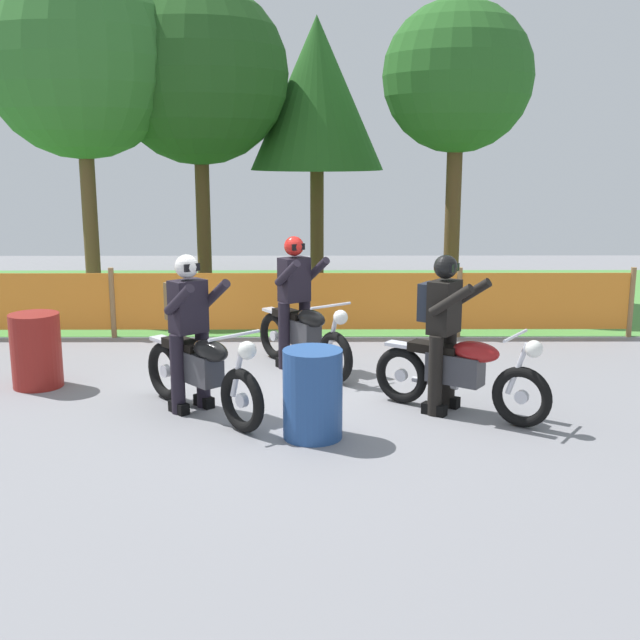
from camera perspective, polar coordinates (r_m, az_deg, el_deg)
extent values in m
cube|color=gray|center=(9.23, -3.07, -5.31)|extent=(24.00, 24.00, 0.02)
cube|color=#4C8C3D|center=(15.12, -2.00, 1.69)|extent=(24.00, 6.60, 0.01)
cylinder|color=olive|center=(12.16, -14.67, 1.19)|extent=(0.08, 0.08, 1.05)
cylinder|color=olive|center=(11.79, -2.47, 1.25)|extent=(0.08, 0.08, 1.05)
cylinder|color=olive|center=(11.97, 9.93, 1.24)|extent=(0.08, 0.08, 1.05)
cylinder|color=olive|center=(12.68, 21.44, 1.19)|extent=(0.08, 0.08, 1.05)
cube|color=orange|center=(12.53, -20.38, 1.24)|extent=(2.49, 0.02, 0.85)
cube|color=orange|center=(11.90, -8.67, 1.32)|extent=(2.49, 0.02, 0.85)
cube|color=orange|center=(11.80, 3.78, 1.35)|extent=(2.49, 0.02, 0.85)
cube|color=orange|center=(12.26, 15.86, 1.31)|extent=(2.49, 0.02, 0.85)
cylinder|color=brown|center=(15.53, -16.19, 7.22)|extent=(0.28, 0.28, 3.09)
sphere|color=#33702D|center=(15.56, -16.82, 17.42)|extent=(3.50, 3.50, 3.50)
cylinder|color=brown|center=(15.89, -8.38, 7.44)|extent=(0.28, 0.28, 2.95)
sphere|color=#23511E|center=(15.89, -8.69, 17.07)|extent=(3.41, 3.41, 3.41)
cylinder|color=brown|center=(16.64, -0.22, 6.71)|extent=(0.28, 0.28, 2.34)
cone|color=#286023|center=(16.59, -0.23, 15.95)|extent=(2.72, 2.72, 3.02)
cylinder|color=brown|center=(14.74, 9.50, 7.28)|extent=(0.28, 0.28, 3.08)
sphere|color=#286023|center=(14.75, 9.85, 16.86)|extent=(2.65, 2.65, 2.65)
torus|color=black|center=(8.28, 14.28, -5.38)|extent=(0.58, 0.45, 0.63)
cylinder|color=silver|center=(8.28, 14.28, -5.38)|extent=(0.15, 0.13, 0.14)
torus|color=black|center=(8.83, 5.86, -3.96)|extent=(0.58, 0.45, 0.63)
cylinder|color=silver|center=(8.83, 5.86, -3.96)|extent=(0.15, 0.13, 0.14)
cube|color=#38383D|center=(8.50, 9.67, -3.46)|extent=(0.62, 0.53, 0.32)
ellipsoid|color=maroon|center=(8.36, 11.13, -2.26)|extent=(0.56, 0.49, 0.22)
cube|color=black|center=(8.56, 8.22, -2.01)|extent=(0.58, 0.49, 0.10)
cube|color=silver|center=(8.74, 5.91, -1.79)|extent=(0.38, 0.33, 0.04)
cylinder|color=silver|center=(8.22, 14.00, -3.41)|extent=(0.22, 0.18, 0.56)
sphere|color=white|center=(8.12, 15.12, -2.03)|extent=(0.25, 0.25, 0.18)
cylinder|color=silver|center=(8.16, 13.86, -1.10)|extent=(0.37, 0.50, 0.03)
cylinder|color=silver|center=(8.81, 8.25, -4.49)|extent=(0.48, 0.37, 0.07)
torus|color=black|center=(7.93, -5.62, -5.76)|extent=(0.52, 0.56, 0.65)
cylinder|color=silver|center=(7.93, -5.62, -5.76)|extent=(0.14, 0.15, 0.14)
torus|color=black|center=(9.07, -11.03, -3.62)|extent=(0.52, 0.56, 0.65)
cylinder|color=silver|center=(9.07, -11.03, -3.62)|extent=(0.14, 0.15, 0.14)
cube|color=#38383D|center=(8.48, -8.74, -3.36)|extent=(0.59, 0.62, 0.33)
ellipsoid|color=black|center=(8.23, -7.89, -2.19)|extent=(0.54, 0.56, 0.22)
cube|color=black|center=(8.64, -9.72, -1.77)|extent=(0.55, 0.57, 0.10)
cube|color=silver|center=(8.98, -11.12, -1.42)|extent=(0.37, 0.38, 0.04)
cylinder|color=silver|center=(7.89, -5.93, -3.61)|extent=(0.20, 0.21, 0.58)
sphere|color=white|center=(7.70, -5.25, -2.19)|extent=(0.26, 0.26, 0.18)
cylinder|color=silver|center=(7.84, -6.17, -1.11)|extent=(0.48, 0.43, 0.03)
cylinder|color=silver|center=(8.87, -9.02, -4.34)|extent=(0.43, 0.47, 0.07)
torus|color=black|center=(9.55, 1.11, -2.68)|extent=(0.45, 0.57, 0.62)
cylinder|color=silver|center=(9.55, 1.11, -2.68)|extent=(0.13, 0.15, 0.14)
torus|color=black|center=(10.64, -3.30, -1.14)|extent=(0.45, 0.57, 0.62)
cylinder|color=silver|center=(10.64, -3.30, -1.14)|extent=(0.13, 0.15, 0.14)
cube|color=#38383D|center=(10.08, -1.38, -0.85)|extent=(0.53, 0.61, 0.31)
ellipsoid|color=black|center=(9.85, -0.65, 0.13)|extent=(0.48, 0.55, 0.21)
cube|color=black|center=(10.24, -2.15, 0.41)|extent=(0.49, 0.57, 0.10)
cube|color=silver|center=(10.56, -3.33, 0.66)|extent=(0.33, 0.38, 0.04)
cylinder|color=silver|center=(9.52, 0.91, -0.96)|extent=(0.18, 0.22, 0.56)
sphere|color=white|center=(9.35, 1.49, 0.20)|extent=(0.24, 0.24, 0.18)
cylinder|color=silver|center=(9.48, 0.78, 1.03)|extent=(0.50, 0.36, 0.03)
cylinder|color=silver|center=(10.45, -1.66, -1.72)|extent=(0.37, 0.48, 0.07)
cylinder|color=black|center=(8.72, 9.23, -3.48)|extent=(0.21, 0.21, 0.86)
cube|color=black|center=(8.83, 9.14, -5.80)|extent=(0.28, 0.24, 0.12)
cylinder|color=black|center=(8.44, 8.28, -3.98)|extent=(0.21, 0.21, 0.86)
cube|color=black|center=(8.55, 8.21, -6.36)|extent=(0.28, 0.24, 0.12)
cube|color=black|center=(8.41, 8.92, 0.93)|extent=(0.40, 0.43, 0.56)
cylinder|color=black|center=(8.51, 10.68, 1.84)|extent=(0.45, 0.36, 0.38)
cylinder|color=black|center=(8.12, 9.41, 1.39)|extent=(0.45, 0.36, 0.38)
sphere|color=black|center=(8.34, 9.01, 3.79)|extent=(0.35, 0.35, 0.25)
cube|color=black|center=(8.30, 9.64, 3.73)|extent=(0.13, 0.16, 0.08)
cube|color=#1E232D|center=(8.48, 7.89, 1.32)|extent=(0.29, 0.32, 0.40)
cylinder|color=black|center=(8.71, -8.41, -3.47)|extent=(0.21, 0.21, 0.86)
cube|color=black|center=(8.82, -8.33, -5.79)|extent=(0.26, 0.27, 0.12)
cylinder|color=black|center=(8.54, -10.19, -3.85)|extent=(0.21, 0.21, 0.86)
cube|color=black|center=(8.65, -10.10, -6.20)|extent=(0.26, 0.27, 0.12)
cube|color=black|center=(8.46, -9.46, 0.97)|extent=(0.43, 0.42, 0.56)
cylinder|color=black|center=(8.41, -7.56, 1.82)|extent=(0.40, 0.43, 0.38)
cylinder|color=black|center=(8.17, -10.09, 1.43)|extent=(0.40, 0.43, 0.38)
sphere|color=white|center=(8.39, -9.56, 3.82)|extent=(0.35, 0.35, 0.25)
cube|color=black|center=(8.31, -9.18, 3.75)|extent=(0.15, 0.14, 0.08)
cube|color=brown|center=(8.59, -10.08, 1.39)|extent=(0.32, 0.31, 0.40)
cylinder|color=black|center=(10.30, -1.10, -0.89)|extent=(0.21, 0.21, 0.86)
cube|color=black|center=(10.39, -1.09, -2.88)|extent=(0.24, 0.28, 0.12)
cylinder|color=black|center=(10.13, -2.59, -1.13)|extent=(0.21, 0.21, 0.86)
cube|color=black|center=(10.22, -2.57, -3.15)|extent=(0.24, 0.28, 0.12)
cube|color=black|center=(10.07, -1.87, 2.92)|extent=(0.43, 0.40, 0.56)
cylinder|color=black|center=(10.03, -0.25, 3.60)|extent=(0.36, 0.45, 0.38)
cylinder|color=black|center=(9.78, -2.35, 3.37)|extent=(0.36, 0.45, 0.38)
sphere|color=red|center=(10.01, -1.88, 5.32)|extent=(0.35, 0.35, 0.25)
cube|color=black|center=(9.93, -1.56, 5.27)|extent=(0.16, 0.13, 0.08)
cylinder|color=maroon|center=(9.92, -19.71, -2.07)|extent=(0.58, 0.58, 0.88)
cylinder|color=navy|center=(7.72, -0.53, -5.33)|extent=(0.58, 0.58, 0.88)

